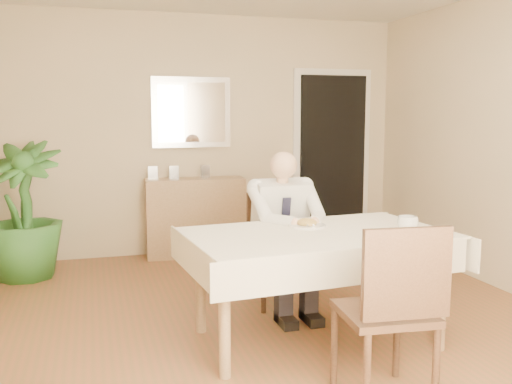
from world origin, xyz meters
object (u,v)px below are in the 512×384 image
object	(u,v)px
chair_near	(393,304)
coffee_mug	(408,224)
chair_far	(275,241)
sideboard	(195,217)
seated_man	(287,225)
dining_table	(317,244)
potted_palm	(23,210)

from	to	relation	value
chair_near	coffee_mug	bearing A→B (deg)	59.92
chair_far	sideboard	distance (m)	1.74
chair_far	sideboard	xyz separation A→B (m)	(-0.35, 1.70, -0.08)
chair_far	coffee_mug	size ratio (longest dim) A/B	6.62
coffee_mug	seated_man	bearing A→B (deg)	126.91
dining_table	coffee_mug	world-z (taller)	coffee_mug
chair_near	potted_palm	world-z (taller)	potted_palm
dining_table	chair_far	size ratio (longest dim) A/B	2.02
seated_man	coffee_mug	size ratio (longest dim) A/B	9.22
sideboard	chair_far	bearing A→B (deg)	-74.70
potted_palm	sideboard	bearing A→B (deg)	13.71
chair_far	sideboard	world-z (taller)	chair_far
dining_table	coffee_mug	size ratio (longest dim) A/B	13.37
chair_far	seated_man	size ratio (longest dim) A/B	0.72
dining_table	chair_far	distance (m)	0.90
chair_near	seated_man	distance (m)	1.52
chair_far	sideboard	bearing A→B (deg)	100.23
dining_table	coffee_mug	bearing A→B (deg)	-22.03
chair_far	coffee_mug	xyz separation A→B (m)	(0.58, -1.05, 0.30)
seated_man	sideboard	xyz separation A→B (m)	(-0.35, 1.99, -0.27)
chair_near	chair_far	bearing A→B (deg)	96.63
seated_man	coffee_mug	xyz separation A→B (m)	(0.58, -0.77, 0.11)
chair_near	sideboard	bearing A→B (deg)	101.63
seated_man	potted_palm	size ratio (longest dim) A/B	0.97
chair_near	sideboard	world-z (taller)	chair_near
coffee_mug	dining_table	bearing A→B (deg)	163.25
dining_table	coffee_mug	xyz separation A→B (m)	(0.58, -0.17, 0.14)
seated_man	potted_palm	xyz separation A→B (m)	(-2.05, 1.58, -0.05)
sideboard	potted_palm	bearing A→B (deg)	-162.75
chair_near	potted_palm	bearing A→B (deg)	129.23
chair_far	potted_palm	world-z (taller)	potted_palm
dining_table	coffee_mug	distance (m)	0.62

